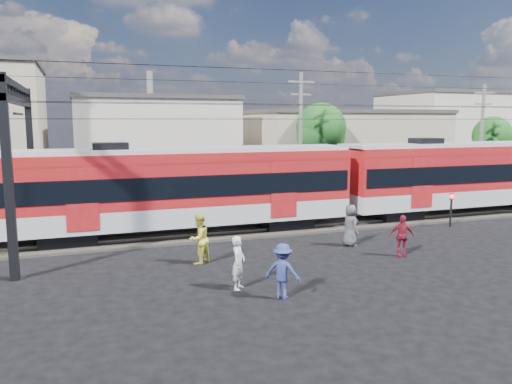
# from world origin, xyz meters

# --- Properties ---
(ground) EXTENTS (120.00, 120.00, 0.00)m
(ground) POSITION_xyz_m (0.00, 0.00, 0.00)
(ground) COLOR black
(ground) RESTS_ON ground
(track_bed) EXTENTS (70.00, 3.40, 0.12)m
(track_bed) POSITION_xyz_m (0.00, 8.00, 0.06)
(track_bed) COLOR #2D2823
(track_bed) RESTS_ON ground
(rail_near) EXTENTS (70.00, 0.12, 0.12)m
(rail_near) POSITION_xyz_m (0.00, 7.25, 0.18)
(rail_near) COLOR #59544C
(rail_near) RESTS_ON track_bed
(rail_far) EXTENTS (70.00, 0.12, 0.12)m
(rail_far) POSITION_xyz_m (0.00, 8.75, 0.18)
(rail_far) COLOR #59544C
(rail_far) RESTS_ON track_bed
(commuter_train) EXTENTS (50.30, 3.08, 4.17)m
(commuter_train) POSITION_xyz_m (-3.00, 8.00, 2.40)
(commuter_train) COLOR black
(commuter_train) RESTS_ON ground
(catenary) EXTENTS (70.00, 9.30, 7.52)m
(catenary) POSITION_xyz_m (-8.65, 8.00, 5.14)
(catenary) COLOR black
(catenary) RESTS_ON ground
(building_midwest) EXTENTS (12.24, 12.24, 7.30)m
(building_midwest) POSITION_xyz_m (-2.00, 27.00, 3.66)
(building_midwest) COLOR beige
(building_midwest) RESTS_ON ground
(building_mideast) EXTENTS (16.32, 10.20, 6.30)m
(building_mideast) POSITION_xyz_m (14.00, 24.00, 3.16)
(building_mideast) COLOR tan
(building_mideast) RESTS_ON ground
(building_east) EXTENTS (10.20, 10.20, 8.30)m
(building_east) POSITION_xyz_m (28.00, 28.00, 4.16)
(building_east) COLOR beige
(building_east) RESTS_ON ground
(utility_pole_mid) EXTENTS (1.80, 0.24, 8.50)m
(utility_pole_mid) POSITION_xyz_m (6.00, 15.00, 4.53)
(utility_pole_mid) COLOR slate
(utility_pole_mid) RESTS_ON ground
(utility_pole_east) EXTENTS (1.80, 0.24, 8.00)m
(utility_pole_east) POSITION_xyz_m (20.00, 14.00, 4.28)
(utility_pole_east) COLOR slate
(utility_pole_east) RESTS_ON ground
(tree_near) EXTENTS (3.82, 3.64, 6.72)m
(tree_near) POSITION_xyz_m (9.19, 18.09, 4.66)
(tree_near) COLOR #382619
(tree_near) RESTS_ON ground
(tree_far) EXTENTS (3.36, 3.12, 5.76)m
(tree_far) POSITION_xyz_m (24.19, 17.09, 3.99)
(tree_far) COLOR #382619
(tree_far) RESTS_ON ground
(pedestrian_a) EXTENTS (0.71, 0.76, 1.75)m
(pedestrian_a) POSITION_xyz_m (-3.03, 0.03, 0.88)
(pedestrian_a) COLOR silver
(pedestrian_a) RESTS_ON ground
(pedestrian_b) EXTENTS (1.20, 1.15, 1.95)m
(pedestrian_b) POSITION_xyz_m (-3.57, 3.31, 0.97)
(pedestrian_b) COLOR #DBD344
(pedestrian_b) RESTS_ON ground
(pedestrian_c) EXTENTS (1.27, 1.20, 1.73)m
(pedestrian_c) POSITION_xyz_m (-2.02, -1.27, 0.87)
(pedestrian_c) COLOR navy
(pedestrian_c) RESTS_ON ground
(pedestrian_d) EXTENTS (1.07, 0.68, 1.69)m
(pedestrian_d) POSITION_xyz_m (4.33, 1.56, 0.85)
(pedestrian_d) COLOR maroon
(pedestrian_d) RESTS_ON ground
(pedestrian_e) EXTENTS (0.69, 0.96, 1.83)m
(pedestrian_e) POSITION_xyz_m (3.25, 3.74, 0.91)
(pedestrian_e) COLOR #454549
(pedestrian_e) RESTS_ON ground
(crossing_signal) EXTENTS (0.25, 0.25, 1.73)m
(crossing_signal) POSITION_xyz_m (10.18, 5.51, 1.20)
(crossing_signal) COLOR black
(crossing_signal) RESTS_ON ground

